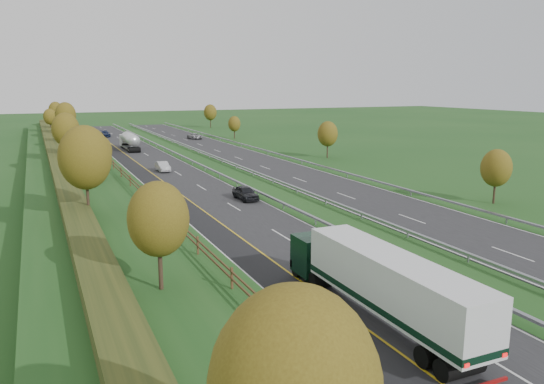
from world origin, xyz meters
The scene contains 19 objects.
ground centered at (8.00, 55.00, 0.00)m, with size 400.00×400.00×0.00m, color #1B4619.
near_carriageway centered at (0.00, 60.00, 0.02)m, with size 10.50×200.00×0.04m, color black.
far_carriageway centered at (16.50, 60.00, 0.02)m, with size 10.50×200.00×0.04m, color black.
hard_shoulder centered at (-3.75, 60.00, 0.02)m, with size 3.00×200.00×0.04m, color black.
lane_markings centered at (6.40, 59.88, 0.05)m, with size 26.75×200.00×0.01m.
embankment_left centered at (-13.00, 60.00, 1.00)m, with size 12.00×200.00×2.00m, color #1B4619.
hedge_left centered at (-15.00, 60.00, 2.55)m, with size 2.20×180.00×1.10m, color #263315.
fence_left centered at (-8.50, 59.59, 2.73)m, with size 0.12×189.06×1.20m.
median_barrier_near centered at (5.70, 60.00, 0.61)m, with size 0.32×200.00×0.71m.
median_barrier_far centered at (10.80, 60.00, 0.61)m, with size 0.32×200.00×0.71m.
outer_barrier_far centered at (22.30, 60.00, 0.62)m, with size 0.32×200.00×0.71m.
trees_left centered at (-12.64, 56.63, 6.37)m, with size 6.64×164.30×7.66m.
trees_far centered at (29.80, 89.21, 4.25)m, with size 8.45×118.60×7.12m.
box_lorry centered at (-1.17, 5.40, 2.33)m, with size 2.58×16.28×4.06m.
road_tanker centered at (-0.27, 91.60, 1.86)m, with size 2.40×11.22×3.46m.
car_dark_near centered at (3.73, 37.91, 0.82)m, with size 1.84×4.57×1.56m, color black.
car_silver_mid centered at (-0.35, 61.82, 0.77)m, with size 1.54×4.41×1.45m, color #B3B3B8.
car_small_far centered at (-1.42, 122.35, 0.79)m, with size 2.11×5.18×1.50m, color #121C3A.
car_oncoming centered at (17.74, 107.97, 0.76)m, with size 2.40×5.21×1.45m, color #9B9A9F.
Camera 1 is at (-17.56, -17.02, 12.76)m, focal length 35.00 mm.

